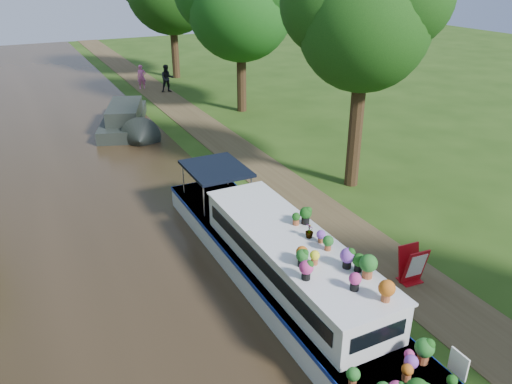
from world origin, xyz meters
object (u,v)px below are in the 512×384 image
object	(u,v)px
sandwich_board	(412,266)
pedestrian_pink	(142,77)
pedestrian_dark	(167,78)
second_boat	(125,119)
plant_boat	(292,272)

from	to	relation	value
sandwich_board	pedestrian_pink	distance (m)	26.79
sandwich_board	pedestrian_dark	size ratio (longest dim) A/B	0.58
second_boat	pedestrian_pink	bearing A→B (deg)	88.93
second_boat	pedestrian_dark	size ratio (longest dim) A/B	4.03
plant_boat	pedestrian_pink	size ratio (longest dim) A/B	8.17
pedestrian_pink	sandwich_board	bearing A→B (deg)	-80.19
sandwich_board	pedestrian_pink	size ratio (longest dim) A/B	0.66
second_boat	sandwich_board	world-z (taller)	second_boat
second_boat	pedestrian_pink	world-z (taller)	pedestrian_pink
plant_boat	pedestrian_pink	distance (m)	26.07
pedestrian_dark	plant_boat	bearing A→B (deg)	-91.70
plant_boat	pedestrian_pink	bearing A→B (deg)	83.75
plant_boat	pedestrian_pink	world-z (taller)	plant_boat
plant_boat	second_boat	size ratio (longest dim) A/B	1.80
second_boat	sandwich_board	size ratio (longest dim) A/B	6.93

